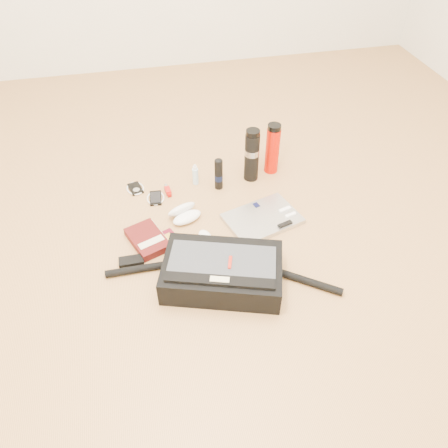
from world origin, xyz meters
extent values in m
plane|color=#AD7D48|center=(0.00, 0.00, 0.00)|extent=(4.00, 4.00, 0.00)
cube|color=black|center=(-0.05, -0.22, 0.06)|extent=(0.55, 0.44, 0.12)
cube|color=#32353B|center=(-0.05, -0.23, 0.13)|extent=(0.48, 0.34, 0.01)
cube|color=black|center=(-0.08, -0.32, 0.13)|extent=(0.42, 0.18, 0.02)
cube|color=beige|center=(-0.08, -0.32, 0.13)|extent=(0.08, 0.05, 0.02)
cube|color=#A81B0E|center=(-0.02, -0.24, 0.13)|extent=(0.03, 0.07, 0.02)
cylinder|color=black|center=(-0.38, -0.09, 0.02)|extent=(0.30, 0.03, 0.03)
cylinder|color=black|center=(0.30, -0.31, 0.02)|extent=(0.26, 0.20, 0.03)
cube|color=black|center=(-0.42, -0.03, 0.01)|extent=(0.11, 0.05, 0.02)
cube|color=#B2B2B5|center=(0.22, 0.11, 0.01)|extent=(0.40, 0.33, 0.02)
cube|color=black|center=(0.22, 0.20, 0.02)|extent=(0.03, 0.04, 0.00)
cube|color=white|center=(0.35, 0.13, 0.03)|extent=(0.07, 0.04, 0.01)
cube|color=white|center=(0.36, 0.09, 0.03)|extent=(0.06, 0.03, 0.01)
cube|color=black|center=(0.31, 0.03, 0.03)|extent=(0.08, 0.04, 0.01)
cube|color=#440D0D|center=(-0.33, 0.08, 0.02)|extent=(0.21, 0.25, 0.04)
cube|color=#F2EBBE|center=(-0.27, 0.10, 0.02)|extent=(0.08, 0.19, 0.03)
cube|color=beige|center=(-0.32, 0.04, 0.04)|extent=(0.12, 0.08, 0.00)
cube|color=#510A19|center=(-0.24, 0.08, 0.00)|extent=(0.12, 0.13, 0.00)
cube|color=gold|center=(-0.24, 0.09, 0.01)|extent=(0.05, 0.05, 0.00)
ellipsoid|color=white|center=(-0.07, 0.04, 0.02)|extent=(0.08, 0.10, 0.03)
ellipsoid|color=white|center=(-0.13, 0.18, 0.02)|extent=(0.17, 0.13, 0.04)
ellipsoid|color=white|center=(-0.15, 0.23, 0.04)|extent=(0.17, 0.13, 0.09)
ellipsoid|color=black|center=(-0.16, 0.17, 0.03)|extent=(0.05, 0.04, 0.01)
ellipsoid|color=black|center=(-0.11, 0.20, 0.03)|extent=(0.05, 0.04, 0.01)
cylinder|color=black|center=(-0.13, 0.18, 0.03)|extent=(0.02, 0.01, 0.00)
cube|color=black|center=(-0.36, 0.49, 0.01)|extent=(0.08, 0.11, 0.01)
cylinder|color=#AFAFB2|center=(-0.36, 0.47, 0.01)|extent=(0.04, 0.04, 0.00)
torus|color=white|center=(-0.36, 0.49, 0.01)|extent=(0.11, 0.11, 0.01)
cube|color=black|center=(-0.27, 0.38, 0.00)|extent=(0.07, 0.12, 0.01)
cube|color=black|center=(-0.27, 0.38, 0.01)|extent=(0.06, 0.09, 0.00)
torus|color=white|center=(-0.27, 0.38, 0.01)|extent=(0.10, 0.10, 0.01)
cube|color=#A61510|center=(-0.20, 0.42, 0.01)|extent=(0.03, 0.06, 0.03)
cube|color=#A00C06|center=(-0.19, 0.39, 0.01)|extent=(0.02, 0.02, 0.02)
cylinder|color=#99999B|center=(-0.20, 0.46, 0.01)|extent=(0.02, 0.03, 0.02)
cylinder|color=#B2DBF6|center=(-0.04, 0.47, 0.05)|extent=(0.04, 0.04, 0.09)
cylinder|color=white|center=(-0.04, 0.47, 0.10)|extent=(0.03, 0.03, 0.02)
cylinder|color=silver|center=(-0.04, 0.47, 0.11)|extent=(0.02, 0.02, 0.01)
cylinder|color=black|center=(0.07, 0.40, 0.09)|extent=(0.05, 0.05, 0.17)
cylinder|color=black|center=(0.07, 0.40, 0.07)|extent=(0.05, 0.05, 0.03)
ellipsoid|color=black|center=(0.07, 0.40, 0.17)|extent=(0.05, 0.05, 0.02)
cylinder|color=black|center=(0.26, 0.45, 0.13)|extent=(0.09, 0.09, 0.27)
cylinder|color=#9B9C9E|center=(0.26, 0.45, 0.17)|extent=(0.09, 0.09, 0.03)
cylinder|color=black|center=(0.26, 0.45, 0.28)|extent=(0.09, 0.09, 0.03)
cylinder|color=#C71001|center=(0.39, 0.49, 0.13)|extent=(0.09, 0.09, 0.26)
cylinder|color=black|center=(0.39, 0.49, 0.27)|extent=(0.08, 0.08, 0.03)
camera|label=1|loc=(-0.30, -1.38, 1.44)|focal=35.00mm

